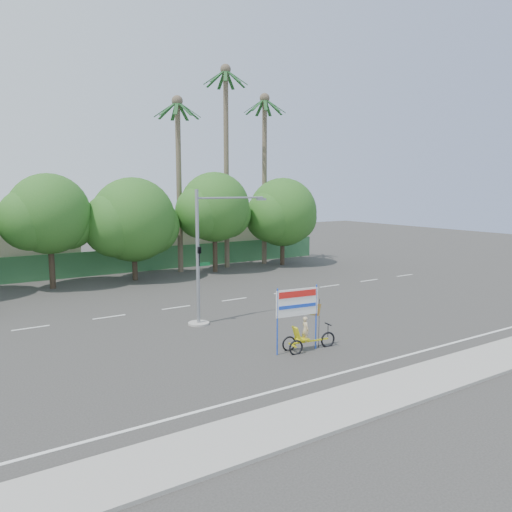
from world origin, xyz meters
TOP-DOWN VIEW (x-y plane):
  - ground at (0.00, 0.00)m, footprint 120.00×120.00m
  - sidewalk_near at (0.00, -7.50)m, footprint 50.00×2.40m
  - fence at (0.00, 21.50)m, footprint 38.00×0.08m
  - building_right at (8.00, 26.00)m, footprint 14.00×8.00m
  - tree_left at (-7.05, 18.00)m, footprint 6.66×5.60m
  - tree_center at (-1.05, 18.00)m, footprint 7.62×6.40m
  - tree_right at (5.95, 18.00)m, footprint 6.90×5.80m
  - tree_far_right at (12.95, 18.00)m, footprint 7.38×6.20m
  - palm_tall at (8.00, 19.50)m, footprint 3.73×3.79m
  - palm_mid at (12.00, 19.50)m, footprint 3.73×3.79m
  - palm_short at (3.50, 19.50)m, footprint 3.73×3.79m
  - traffic_signal at (-2.20, 3.98)m, footprint 4.72×1.10m
  - trike_billboard at (-0.59, -2.30)m, footprint 2.98×0.85m

SIDE VIEW (x-z plane):
  - ground at x=0.00m, z-range 0.00..0.00m
  - sidewalk_near at x=0.00m, z-range 0.00..0.12m
  - fence at x=0.00m, z-range 0.00..2.00m
  - trike_billboard at x=-0.59m, z-range -0.29..2.65m
  - building_right at x=8.00m, z-range 0.00..3.60m
  - traffic_signal at x=-2.20m, z-range -0.58..6.42m
  - tree_center at x=-1.05m, z-range 0.54..8.39m
  - tree_far_right at x=12.95m, z-range 0.68..8.61m
  - tree_left at x=-7.05m, z-range 1.02..9.09m
  - tree_right at x=5.95m, z-range 1.06..9.42m
  - palm_short at x=3.50m, z-range 1.64..16.09m
  - palm_mid at x=12.00m, z-range 1.67..17.12m
  - palm_tall at x=8.00m, z-range 1.74..19.19m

